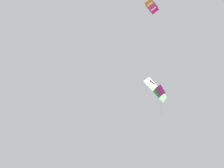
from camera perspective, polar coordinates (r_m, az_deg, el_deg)
kite_delta_mid_left at (r=23.00m, az=8.32°, el=-1.05°), size 2.85×1.25×2.82m
kite_box_upper_right at (r=32.59m, az=7.37°, el=14.06°), size 1.16×1.49×1.46m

